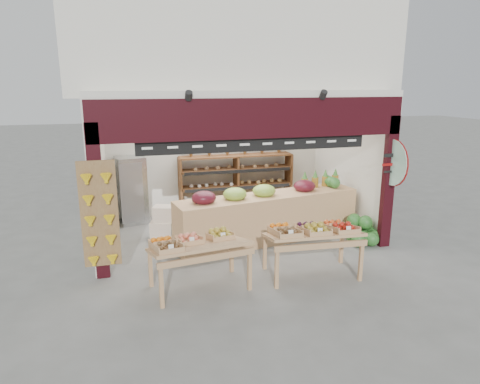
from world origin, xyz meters
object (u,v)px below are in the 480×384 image
object	(u,v)px
back_shelving	(236,170)
mid_counter	(268,216)
display_table_left	(192,245)
display_table_right	(312,232)
cardboard_stack	(174,227)
watermelon_pile	(363,233)
refrigerator	(132,190)

from	to	relation	value
back_shelving	mid_counter	bearing A→B (deg)	-85.87
display_table_left	display_table_right	world-z (taller)	display_table_right
cardboard_stack	display_table_right	distance (m)	3.24
mid_counter	watermelon_pile	world-z (taller)	mid_counter
refrigerator	display_table_right	xyz separation A→B (m)	(2.88, -3.82, -0.00)
watermelon_pile	mid_counter	bearing A→B (deg)	160.54
refrigerator	display_table_right	world-z (taller)	refrigerator
cardboard_stack	mid_counter	size ratio (longest dim) A/B	0.28
watermelon_pile	cardboard_stack	bearing A→B (deg)	161.25
refrigerator	mid_counter	world-z (taller)	refrigerator
refrigerator	display_table_left	bearing A→B (deg)	-90.23
refrigerator	mid_counter	xyz separation A→B (m)	(2.71, -2.00, -0.25)
back_shelving	display_table_left	size ratio (longest dim) A/B	1.73
cardboard_stack	mid_counter	world-z (taller)	mid_counter
cardboard_stack	display_table_left	world-z (taller)	display_table_left
cardboard_stack	mid_counter	distance (m)	2.01
back_shelving	display_table_right	xyz separation A→B (m)	(0.32, -3.83, -0.35)
cardboard_stack	display_table_right	bearing A→B (deg)	-49.66
back_shelving	refrigerator	size ratio (longest dim) A/B	1.80
refrigerator	display_table_left	size ratio (longest dim) A/B	0.96
refrigerator	watermelon_pile	size ratio (longest dim) A/B	1.97
back_shelving	watermelon_pile	xyz separation A→B (m)	(2.04, -2.68, -0.94)
cardboard_stack	display_table_right	world-z (taller)	display_table_right
cardboard_stack	watermelon_pile	distance (m)	4.00
back_shelving	mid_counter	distance (m)	2.11
mid_counter	display_table_left	xyz separation A→B (m)	(-1.89, -1.77, 0.21)
back_shelving	cardboard_stack	bearing A→B (deg)	-141.42
back_shelving	cardboard_stack	xyz separation A→B (m)	(-1.75, -1.40, -0.88)
display_table_right	display_table_left	bearing A→B (deg)	178.47
display_table_left	refrigerator	bearing A→B (deg)	102.23
back_shelving	watermelon_pile	world-z (taller)	back_shelving
refrigerator	mid_counter	bearing A→B (deg)	-48.92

